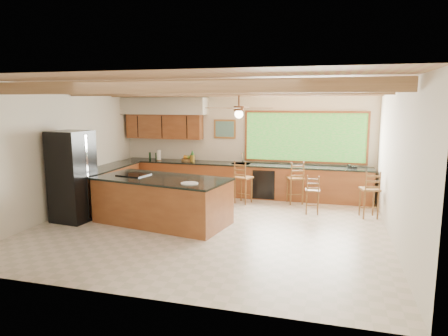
# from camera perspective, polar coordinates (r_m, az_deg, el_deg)

# --- Properties ---
(ground) EXTENTS (7.20, 7.20, 0.00)m
(ground) POSITION_cam_1_polar(r_m,az_deg,el_deg) (8.58, -2.02, -8.32)
(ground) COLOR beige
(ground) RESTS_ON ground
(room_shell) EXTENTS (7.27, 6.54, 3.02)m
(room_shell) POSITION_cam_1_polar(r_m,az_deg,el_deg) (8.86, -1.89, 6.82)
(room_shell) COLOR beige
(room_shell) RESTS_ON ground
(counter_run) EXTENTS (7.12, 3.10, 1.26)m
(counter_run) POSITION_cam_1_polar(r_m,az_deg,el_deg) (11.04, -2.19, -1.82)
(counter_run) COLOR brown
(counter_run) RESTS_ON ground
(island) EXTENTS (3.06, 1.82, 1.02)m
(island) POSITION_cam_1_polar(r_m,az_deg,el_deg) (8.80, -8.80, -4.58)
(island) COLOR brown
(island) RESTS_ON ground
(refrigerator) EXTENTS (0.85, 0.83, 2.00)m
(refrigerator) POSITION_cam_1_polar(r_m,az_deg,el_deg) (9.38, -20.86, -1.12)
(refrigerator) COLOR black
(refrigerator) RESTS_ON ground
(bar_stool_a) EXTENTS (0.52, 0.52, 1.12)m
(bar_stool_a) POSITION_cam_1_polar(r_m,az_deg,el_deg) (10.41, 10.11, -1.54)
(bar_stool_a) COLOR brown
(bar_stool_a) RESTS_ON ground
(bar_stool_b) EXTENTS (0.51, 0.51, 1.12)m
(bar_stool_b) POSITION_cam_1_polar(r_m,az_deg,el_deg) (10.31, 2.71, -1.49)
(bar_stool_b) COLOR brown
(bar_stool_b) RESTS_ON ground
(bar_stool_c) EXTENTS (0.36, 0.36, 0.94)m
(bar_stool_c) POSITION_cam_1_polar(r_m,az_deg,el_deg) (9.58, 12.53, -3.23)
(bar_stool_c) COLOR brown
(bar_stool_c) RESTS_ON ground
(bar_stool_d) EXTENTS (0.48, 0.48, 1.10)m
(bar_stool_d) POSITION_cam_1_polar(r_m,az_deg,el_deg) (9.58, 20.12, -3.00)
(bar_stool_d) COLOR brown
(bar_stool_d) RESTS_ON ground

